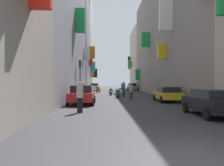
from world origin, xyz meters
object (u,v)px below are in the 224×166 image
object	(u,v)px
pedestrian_near_right	(80,97)
pedestrian_far_away	(131,91)
scooter_silver	(111,92)
pedestrian_mid_street	(82,91)
parked_car_grey	(132,87)
pedestrian_near_left	(122,87)
parked_car_black	(212,102)
parked_car_yellow	(168,94)
scooter_green	(118,94)
scooter_orange	(98,90)
parked_car_red	(82,94)
scooter_white	(121,91)
traffic_light_near_corner	(80,72)
pedestrian_crossing	(124,89)
parked_car_white	(95,87)

from	to	relation	value
pedestrian_near_right	pedestrian_far_away	bearing A→B (deg)	67.71
scooter_silver	pedestrian_mid_street	xyz separation A→B (m)	(-2.93, -9.52, 0.43)
parked_car_grey	pedestrian_near_left	bearing A→B (deg)	-109.12
pedestrian_far_away	pedestrian_near_right	bearing A→B (deg)	-112.29
parked_car_black	parked_car_yellow	distance (m)	9.00
parked_car_black	scooter_green	xyz separation A→B (m)	(-4.09, 14.47, -0.28)
scooter_orange	pedestrian_far_away	distance (m)	16.74
scooter_orange	pedestrian_mid_street	bearing A→B (deg)	-93.29
parked_car_red	scooter_green	bearing A→B (deg)	66.98
scooter_green	scooter_white	size ratio (longest dim) A/B	1.02
traffic_light_near_corner	pedestrian_crossing	bearing A→B (deg)	14.11
pedestrian_crossing	scooter_silver	bearing A→B (deg)	111.59
pedestrian_mid_street	parked_car_red	bearing A→B (deg)	-84.99
scooter_green	scooter_white	bearing A→B (deg)	82.99
traffic_light_near_corner	parked_car_white	bearing A→B (deg)	88.11
scooter_orange	pedestrian_near_right	xyz separation A→B (m)	(-0.39, -26.20, 0.43)
parked_car_red	scooter_orange	distance (m)	21.02
parked_car_grey	scooter_green	distance (m)	23.37
pedestrian_near_right	pedestrian_crossing	bearing A→B (deg)	75.68
parked_car_black	pedestrian_near_right	size ratio (longest dim) A/B	2.50
scooter_white	pedestrian_crossing	distance (m)	6.03
scooter_orange	pedestrian_crossing	bearing A→B (deg)	-74.38
parked_car_red	pedestrian_near_right	bearing A→B (deg)	-86.08
scooter_orange	pedestrian_far_away	bearing A→B (deg)	-77.36
scooter_white	pedestrian_crossing	bearing A→B (deg)	-91.50
parked_car_grey	pedestrian_far_away	xyz separation A→B (m)	(-3.08, -25.99, 0.06)
parked_car_white	scooter_white	bearing A→B (deg)	-73.43
pedestrian_near_right	pedestrian_mid_street	xyz separation A→B (m)	(-0.64, 8.40, -0.01)
pedestrian_near_left	pedestrian_mid_street	bearing A→B (deg)	-104.53
parked_car_black	pedestrian_mid_street	distance (m)	12.57
parked_car_white	pedestrian_far_away	bearing A→B (deg)	-79.68
pedestrian_near_left	parked_car_red	bearing A→B (deg)	-101.93
parked_car_white	parked_car_black	bearing A→B (deg)	-78.39
scooter_orange	pedestrian_near_left	bearing A→B (deg)	28.10
pedestrian_crossing	scooter_green	bearing A→B (deg)	-116.63
parked_car_yellow	pedestrian_near_right	distance (m)	10.24
parked_car_grey	traffic_light_near_corner	bearing A→B (deg)	-110.39
scooter_orange	pedestrian_near_left	xyz separation A→B (m)	(4.17, 2.22, 0.33)
scooter_silver	pedestrian_mid_street	size ratio (longest dim) A/B	1.09
scooter_orange	traffic_light_near_corner	xyz separation A→B (m)	(-1.70, -13.04, 2.38)
scooter_silver	pedestrian_mid_street	bearing A→B (deg)	-107.14
parked_car_grey	scooter_orange	distance (m)	11.79
scooter_orange	scooter_silver	xyz separation A→B (m)	(1.91, -8.28, 0.00)
traffic_light_near_corner	scooter_green	bearing A→B (deg)	-3.82
pedestrian_far_away	traffic_light_near_corner	size ratio (longest dim) A/B	0.40
parked_car_grey	scooter_white	xyz separation A→B (m)	(-3.29, -15.44, -0.31)
parked_car_white	traffic_light_near_corner	size ratio (longest dim) A/B	1.01
scooter_white	scooter_green	bearing A→B (deg)	-97.01
parked_car_yellow	scooter_white	size ratio (longest dim) A/B	2.40
parked_car_white	traffic_light_near_corner	bearing A→B (deg)	-91.89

